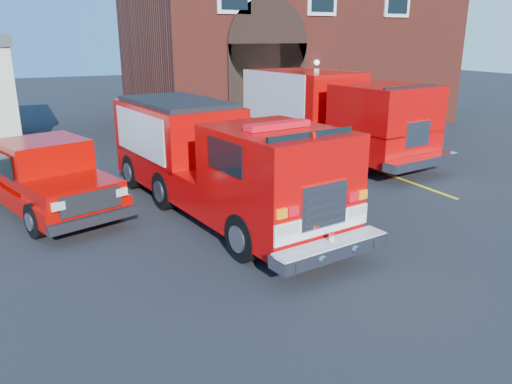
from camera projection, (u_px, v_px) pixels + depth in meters
name	position (u px, v px, depth m)	size (l,w,h in m)	color
ground	(233.00, 232.00, 11.41)	(100.00, 100.00, 0.00)	black
parking_stripe_near	(418.00, 185.00, 14.97)	(0.12, 3.00, 0.01)	yellow
parking_stripe_mid	(357.00, 163.00, 17.55)	(0.12, 3.00, 0.01)	yellow
parking_stripe_far	(312.00, 147.00, 20.12)	(0.12, 3.00, 0.01)	yellow
fire_station	(284.00, 37.00, 25.89)	(15.20, 10.20, 8.45)	maroon
fire_engine	(215.00, 159.00, 12.37)	(3.57, 8.85, 2.65)	black
pickup_truck	(42.00, 176.00, 12.70)	(3.63, 6.02, 1.86)	black
secondary_truck	(320.00, 110.00, 18.71)	(4.21, 9.61, 3.01)	black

